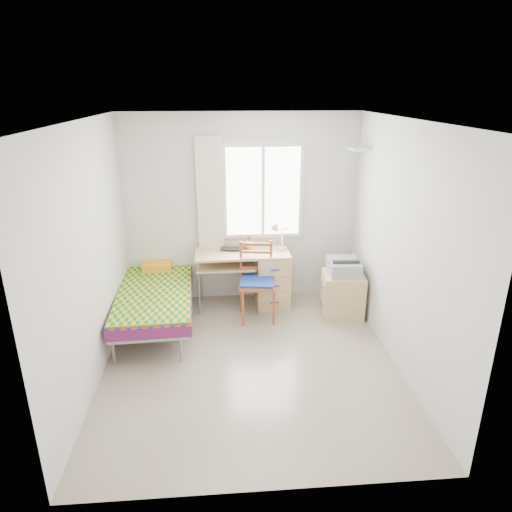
# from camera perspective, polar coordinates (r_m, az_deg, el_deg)

# --- Properties ---
(floor) EXTENTS (3.50, 3.50, 0.00)m
(floor) POSITION_cam_1_polar(r_m,az_deg,el_deg) (5.24, -0.69, -13.06)
(floor) COLOR #BCAD93
(floor) RESTS_ON ground
(ceiling) EXTENTS (3.50, 3.50, 0.00)m
(ceiling) POSITION_cam_1_polar(r_m,az_deg,el_deg) (4.38, -0.84, 16.63)
(ceiling) COLOR white
(ceiling) RESTS_ON wall_back
(wall_back) EXTENTS (3.20, 0.00, 3.20)m
(wall_back) POSITION_cam_1_polar(r_m,az_deg,el_deg) (6.32, -1.87, 5.81)
(wall_back) COLOR silver
(wall_back) RESTS_ON ground
(wall_left) EXTENTS (0.00, 3.50, 3.50)m
(wall_left) POSITION_cam_1_polar(r_m,az_deg,el_deg) (4.82, -20.09, -0.12)
(wall_left) COLOR silver
(wall_left) RESTS_ON ground
(wall_right) EXTENTS (0.00, 3.50, 3.50)m
(wall_right) POSITION_cam_1_polar(r_m,az_deg,el_deg) (5.02, 17.80, 0.93)
(wall_right) COLOR silver
(wall_right) RESTS_ON ground
(window) EXTENTS (1.10, 0.04, 1.30)m
(window) POSITION_cam_1_polar(r_m,az_deg,el_deg) (6.26, 0.89, 8.03)
(window) COLOR white
(window) RESTS_ON wall_back
(curtain) EXTENTS (0.35, 0.05, 1.70)m
(curtain) POSITION_cam_1_polar(r_m,az_deg,el_deg) (6.21, -5.75, 6.89)
(curtain) COLOR beige
(curtain) RESTS_ON wall_back
(floating_shelf) EXTENTS (0.20, 0.32, 0.03)m
(floating_shelf) POSITION_cam_1_polar(r_m,az_deg,el_deg) (6.08, 12.76, 12.92)
(floating_shelf) COLOR white
(floating_shelf) RESTS_ON wall_right
(bed) EXTENTS (1.01, 2.01, 0.85)m
(bed) POSITION_cam_1_polar(r_m,az_deg,el_deg) (6.00, -12.37, -4.46)
(bed) COLOR #92949A
(bed) RESTS_ON floor
(desk) EXTENTS (1.28, 0.60, 0.79)m
(desk) POSITION_cam_1_polar(r_m,az_deg,el_deg) (6.33, 1.38, -2.50)
(desk) COLOR tan
(desk) RESTS_ON floor
(chair) EXTENTS (0.50, 0.50, 1.02)m
(chair) POSITION_cam_1_polar(r_m,az_deg,el_deg) (5.93, 0.17, -2.61)
(chair) COLOR #AC4521
(chair) RESTS_ON floor
(cabinet) EXTENTS (0.59, 0.53, 0.59)m
(cabinet) POSITION_cam_1_polar(r_m,az_deg,el_deg) (6.20, 10.72, -4.76)
(cabinet) COLOR tan
(cabinet) RESTS_ON floor
(printer) EXTENTS (0.41, 0.47, 0.19)m
(printer) POSITION_cam_1_polar(r_m,az_deg,el_deg) (6.07, 10.89, -1.29)
(printer) COLOR #A0A2A8
(printer) RESTS_ON cabinet
(laptop) EXTENTS (0.39, 0.27, 0.03)m
(laptop) POSITION_cam_1_polar(r_m,az_deg,el_deg) (6.20, -2.77, 0.72)
(laptop) COLOR black
(laptop) RESTS_ON desk
(pen_cup) EXTENTS (0.11, 0.11, 0.11)m
(pen_cup) POSITION_cam_1_polar(r_m,az_deg,el_deg) (6.27, -0.93, 1.38)
(pen_cup) COLOR #F2A51A
(pen_cup) RESTS_ON desk
(task_lamp) EXTENTS (0.23, 0.32, 0.41)m
(task_lamp) POSITION_cam_1_polar(r_m,az_deg,el_deg) (6.06, 2.86, 2.72)
(task_lamp) COLOR white
(task_lamp) RESTS_ON desk
(book) EXTENTS (0.30, 0.32, 0.02)m
(book) POSITION_cam_1_polar(r_m,az_deg,el_deg) (6.27, -3.25, -1.17)
(book) COLOR gray
(book) RESTS_ON desk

